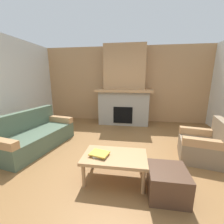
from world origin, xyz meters
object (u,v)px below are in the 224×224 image
coffee_table (115,158)px  couch (34,136)px  fireplace (124,91)px  armchair (203,146)px  ottoman (167,182)px

coffee_table → couch: bearing=156.8°
fireplace → couch: (-1.95, -2.26, -0.88)m
fireplace → armchair: fireplace is taller
ottoman → fireplace: bearing=104.1°
fireplace → ottoman: fireplace is taller
fireplace → ottoman: (0.84, -3.34, -0.96)m
armchair → coffee_table: bearing=-152.8°
coffee_table → ottoman: 0.82m
armchair → coffee_table: armchair is taller
fireplace → armchair: (1.75, -2.26, -0.87)m
fireplace → armchair: 2.99m
fireplace → ottoman: bearing=-75.9°
ottoman → couch: bearing=158.8°
couch → coffee_table: couch is taller
fireplace → ottoman: 3.58m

